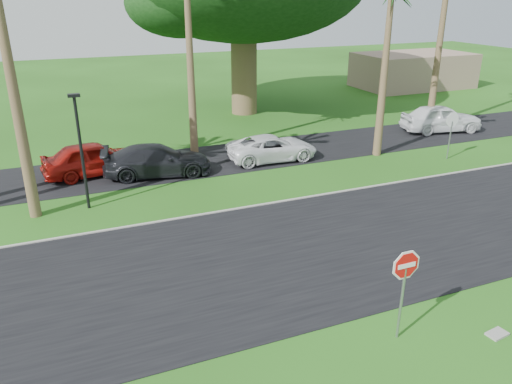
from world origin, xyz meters
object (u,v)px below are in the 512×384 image
Objects in this scene: car_dark at (157,161)px; car_red at (94,159)px; car_minivan at (272,148)px; stop_sign_near at (405,277)px; stop_sign_far at (452,126)px; car_pickup at (441,118)px.

car_red is at bearing 75.15° from car_dark.
car_red reaches higher than car_minivan.
stop_sign_far is (11.50, 11.00, 0.00)m from stop_sign_near.
stop_sign_near is 14.65m from car_dark.
stop_sign_far is 14.97m from car_dark.
car_dark is (-14.57, 3.29, -1.04)m from stop_sign_far.
stop_sign_far is 0.53× the size of car_pickup.
stop_sign_near is at bearing -167.47° from car_red.
stop_sign_near is at bearing -158.95° from car_dark.
car_red is at bearing 101.51° from car_pickup.
car_red is at bearing -14.56° from stop_sign_far.
car_red is 3.02m from car_dark.
car_minivan is (5.98, 0.01, -0.08)m from car_dark.
stop_sign_far is at bearing -112.66° from car_red.
stop_sign_far is 5.72m from car_pickup.
stop_sign_far is at bearing -93.79° from car_dark.
car_pickup is at bearing -81.81° from car_minivan.
stop_sign_far reaches higher than car_minivan.
stop_sign_near is 0.56× the size of car_minivan.
car_minivan is (8.75, -1.21, -0.15)m from car_red.
car_dark reaches higher than car_minivan.
stop_sign_far is at bearing 154.09° from car_pickup.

